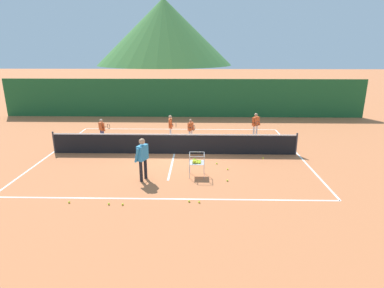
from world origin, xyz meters
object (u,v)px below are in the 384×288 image
instructor (142,155)px  tennis_ball_2 (227,180)px  student_0 (102,128)px  tennis_ball_0 (139,158)px  tennis_net (174,144)px  tennis_ball_3 (189,201)px  tennis_ball_5 (217,163)px  tennis_ball_6 (228,169)px  tennis_ball_9 (199,202)px  student_2 (191,128)px  student_3 (256,123)px  tennis_ball_8 (263,158)px  student_1 (171,125)px  tennis_ball_7 (69,202)px  tennis_ball_1 (109,204)px  ball_cart (196,162)px  tennis_ball_4 (123,204)px

instructor → tennis_ball_2: (3.18, -0.08, -0.95)m
student_0 → tennis_ball_0: size_ratio=17.76×
tennis_net → tennis_ball_3: (0.86, -4.86, -0.47)m
instructor → tennis_ball_2: 3.32m
tennis_net → tennis_ball_5: 2.40m
tennis_ball_6 → tennis_ball_5: bearing=122.1°
instructor → student_0: instructor is taller
tennis_ball_6 → tennis_ball_9: bearing=-111.8°
student_2 → instructor: bearing=-107.5°
student_3 → tennis_ball_6: student_3 is taller
tennis_net → tennis_ball_8: tennis_net is taller
tennis_ball_5 → tennis_ball_8: 2.26m
student_1 → tennis_ball_2: bearing=-65.2°
tennis_ball_0 → tennis_ball_3: bearing=-59.6°
tennis_ball_5 → tennis_ball_7: (-4.96, -3.68, 0.00)m
student_1 → student_3: bearing=6.1°
tennis_ball_1 → tennis_ball_9: 2.90m
instructor → tennis_ball_6: (3.28, 1.08, -0.95)m
ball_cart → tennis_ball_5: 1.66m
ball_cart → tennis_ball_6: ball_cart is taller
student_3 → ball_cart: 6.49m
tennis_ball_1 → tennis_ball_2: 4.40m
tennis_net → instructor: size_ratio=7.00×
tennis_ball_3 → tennis_ball_7: 3.88m
student_0 → tennis_ball_2: student_0 is taller
tennis_ball_7 → tennis_ball_2: bearing=19.4°
student_1 → tennis_ball_7: 8.00m
ball_cart → tennis_ball_1: size_ratio=13.22×
student_1 → tennis_ball_4: student_1 is taller
tennis_ball_2 → tennis_ball_4: 4.02m
tennis_ball_0 → tennis_ball_2: same height
ball_cart → tennis_ball_1: 3.76m
tennis_ball_2 → tennis_ball_8: bearing=54.5°
student_2 → tennis_ball_8: 4.40m
ball_cart → tennis_ball_5: ball_cart is taller
student_2 → ball_cart: bearing=-85.9°
tennis_ball_7 → student_0: bearing=97.8°
tennis_ball_6 → student_3: bearing=68.7°
instructor → tennis_ball_1: instructor is taller
tennis_ball_7 → instructor: bearing=42.9°
tennis_ball_2 → student_0: bearing=140.1°
tennis_ball_0 → tennis_ball_8: bearing=1.9°
student_2 → tennis_ball_1: student_2 is taller
tennis_ball_3 → ball_cart: bearing=84.6°
student_2 → tennis_ball_1: (-2.43, -7.28, -0.69)m
student_1 → student_2: student_1 is taller
tennis_net → tennis_ball_6: 3.12m
student_2 → tennis_ball_5: size_ratio=17.61×
student_1 → tennis_ball_4: size_ratio=19.55×
tennis_net → tennis_ball_1: size_ratio=168.44×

